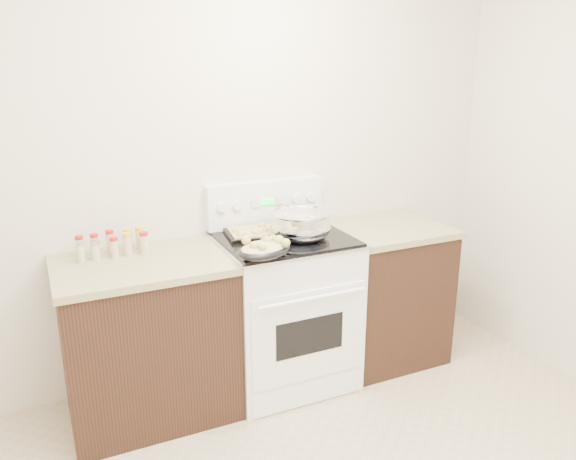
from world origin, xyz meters
TOP-DOWN VIEW (x-y plane):
  - room_shell at (0.00, 0.00)m, footprint 4.10×3.60m
  - counter_left at (-0.48, 1.43)m, footprint 0.93×0.67m
  - counter_right at (1.08, 1.43)m, footprint 0.73×0.67m
  - kitchen_range at (0.35, 1.42)m, footprint 0.78×0.73m
  - mixing_bowl at (0.43, 1.36)m, footprint 0.38×0.38m
  - roasting_pan at (0.11, 1.14)m, footprint 0.38×0.32m
  - baking_sheet at (0.23, 1.52)m, footprint 0.41×0.32m
  - wooden_spoon at (0.22, 1.44)m, footprint 0.11×0.26m
  - blue_ladle at (0.55, 1.37)m, footprint 0.11×0.26m
  - spice_jars at (-0.60, 1.59)m, footprint 0.38×0.14m

SIDE VIEW (x-z plane):
  - counter_left at x=-0.48m, z-range 0.00..0.92m
  - counter_right at x=1.08m, z-range 0.00..0.92m
  - kitchen_range at x=0.35m, z-range -0.12..1.10m
  - wooden_spoon at x=0.22m, z-range 0.93..0.98m
  - baking_sheet at x=0.23m, z-range 0.93..0.99m
  - blue_ladle at x=0.55m, z-range 0.93..1.02m
  - spice_jars at x=-0.60m, z-range 0.92..1.05m
  - roasting_pan at x=0.11m, z-range 0.93..1.05m
  - mixing_bowl at x=0.43m, z-range 0.92..1.13m
  - room_shell at x=0.00m, z-range 0.33..3.08m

